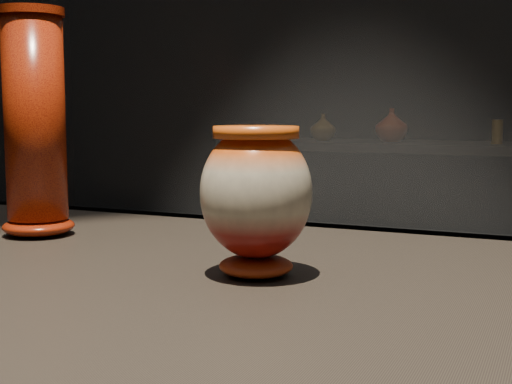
% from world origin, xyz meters
% --- Properties ---
extents(main_vase, '(0.14, 0.14, 0.18)m').
position_xyz_m(main_vase, '(0.17, 0.03, 1.00)').
color(main_vase, maroon).
rests_on(main_vase, display_plinth).
extents(tall_vase, '(0.14, 0.14, 0.36)m').
position_xyz_m(tall_vase, '(-0.26, 0.15, 1.07)').
color(tall_vase, '#A82D0B').
rests_on(tall_vase, display_plinth).
extents(back_shelf, '(2.00, 0.60, 0.90)m').
position_xyz_m(back_shelf, '(-0.47, 3.45, 0.64)').
color(back_shelf, black).
rests_on(back_shelf, ground).
extents(back_vase_left, '(0.22, 0.22, 0.16)m').
position_xyz_m(back_vase_left, '(-0.87, 3.43, 0.98)').
color(back_vase_left, '#926215').
rests_on(back_vase_left, back_shelf).
extents(back_vase_mid, '(0.26, 0.26, 0.20)m').
position_xyz_m(back_vase_mid, '(-0.45, 3.45, 1.00)').
color(back_vase_mid, maroon).
rests_on(back_vase_mid, back_shelf).
extents(back_vase_right, '(0.06, 0.06, 0.14)m').
position_xyz_m(back_vase_right, '(0.15, 3.43, 0.97)').
color(back_vase_right, '#926215').
rests_on(back_vase_right, back_shelf).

